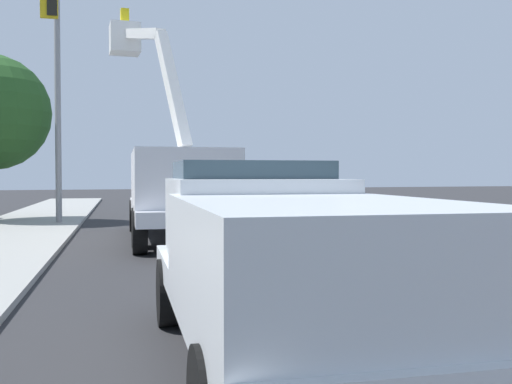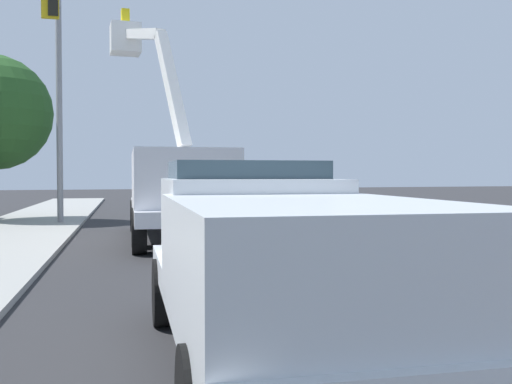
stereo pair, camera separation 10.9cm
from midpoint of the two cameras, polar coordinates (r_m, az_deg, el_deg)
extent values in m
plane|color=#2D2D30|center=(14.76, 6.14, -5.63)|extent=(120.00, 120.00, 0.00)
cube|color=yellow|center=(14.76, 6.14, -5.62)|extent=(49.83, 4.42, 0.01)
cube|color=white|center=(16.65, -7.72, -1.68)|extent=(8.38, 3.19, 0.36)
cube|color=white|center=(19.23, -8.42, 1.08)|extent=(2.81, 2.57, 1.60)
cube|color=#384C56|center=(19.44, -8.48, 3.15)|extent=(1.98, 2.25, 0.64)
cube|color=white|center=(15.64, -7.41, 0.73)|extent=(5.44, 2.94, 1.80)
cube|color=white|center=(15.04, -8.14, 10.21)|extent=(1.81, 0.70, 3.21)
cube|color=white|center=(17.39, -11.15, 15.19)|extent=(2.89, 0.97, 0.86)
cube|color=white|center=(18.73, -12.72, 14.64)|extent=(0.90, 0.90, 0.90)
cube|color=yellow|center=(18.88, -12.73, 16.42)|extent=(0.36, 0.24, 0.60)
cylinder|color=black|center=(19.47, -11.77, -2.32)|extent=(1.07, 0.43, 1.04)
cylinder|color=black|center=(19.64, -5.18, -2.26)|extent=(1.07, 0.43, 1.04)
cylinder|color=black|center=(15.14, -11.47, -3.49)|extent=(1.07, 0.43, 1.04)
cylinder|color=black|center=(15.36, -3.04, -3.38)|extent=(1.07, 0.43, 1.04)
cylinder|color=black|center=(13.84, -11.35, -3.99)|extent=(1.07, 0.43, 1.04)
cylinder|color=black|center=(14.07, -2.13, -3.86)|extent=(1.07, 0.43, 1.04)
cube|color=silver|center=(5.68, 2.45, -9.96)|extent=(5.76, 2.57, 0.30)
cube|color=silver|center=(6.78, -0.28, -3.33)|extent=(2.17, 2.10, 1.10)
cube|color=#384C56|center=(6.95, -0.64, 0.75)|extent=(1.49, 1.87, 0.56)
cube|color=silver|center=(4.66, 5.75, -7.56)|extent=(3.53, 2.38, 1.10)
cylinder|color=black|center=(7.38, -8.63, -9.84)|extent=(0.86, 0.37, 0.84)
cylinder|color=black|center=(7.75, 5.65, -9.27)|extent=(0.86, 0.37, 0.84)
cube|color=tan|center=(26.47, 4.68, -0.62)|extent=(4.94, 2.30, 0.70)
cube|color=#384C56|center=(26.59, 4.59, 0.68)|extent=(3.59, 1.96, 0.60)
cylinder|color=black|center=(25.23, 7.65, -1.78)|extent=(0.70, 0.30, 0.68)
cylinder|color=black|center=(24.68, 3.92, -1.84)|extent=(0.70, 0.30, 0.68)
cylinder|color=black|center=(28.30, 5.34, -1.38)|extent=(0.70, 0.30, 0.68)
cylinder|color=black|center=(27.82, 1.99, -1.43)|extent=(0.70, 0.30, 0.68)
cube|color=black|center=(21.38, -3.33, -3.26)|extent=(0.40, 0.40, 0.04)
cone|color=orange|center=(21.36, -3.33, -2.32)|extent=(0.32, 0.32, 0.67)
cylinder|color=white|center=(21.35, -3.33, -2.14)|extent=(0.20, 0.20, 0.08)
cylinder|color=gray|center=(22.58, -18.89, 7.89)|extent=(0.22, 0.22, 8.68)
cube|color=gold|center=(20.91, -19.69, 17.29)|extent=(0.17, 0.57, 1.00)
cube|color=black|center=(20.90, -19.40, 17.30)|extent=(0.23, 0.34, 0.84)
camera|label=1|loc=(0.05, -89.81, 0.01)|focal=40.13mm
camera|label=2|loc=(0.05, 90.19, -0.01)|focal=40.13mm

